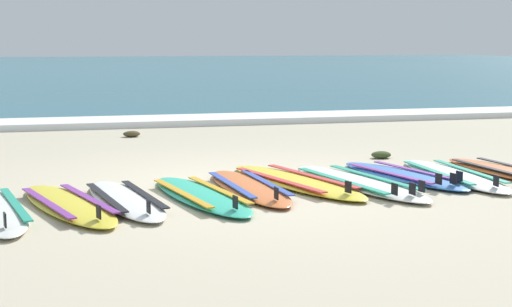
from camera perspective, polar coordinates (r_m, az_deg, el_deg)
name	(u,v)px	position (r m, az deg, el deg)	size (l,w,h in m)	color
ground_plane	(240,187)	(7.68, -1.24, -2.58)	(80.00, 80.00, 0.00)	#C1B599
sea	(95,68)	(43.02, -12.06, 6.36)	(80.00, 60.00, 0.10)	#23667A
wave_foam_strip	(162,121)	(13.74, -7.10, 2.47)	(80.00, 1.20, 0.11)	white
surfboard_1	(68,204)	(6.92, -14.02, -3.75)	(1.10, 2.12, 0.18)	yellow
surfboard_2	(125,199)	(7.03, -9.86, -3.44)	(0.83, 2.02, 0.18)	white
surfboard_3	(200,195)	(7.14, -4.22, -3.16)	(0.91, 2.12, 0.18)	#2DB793
surfboard_4	(249,187)	(7.51, -0.56, -2.55)	(0.67, 2.06, 0.18)	orange
surfboard_5	(295,181)	(7.83, 2.97, -2.11)	(1.20, 2.36, 0.18)	yellow
surfboard_6	(358,182)	(7.83, 7.69, -2.17)	(1.04, 2.35, 0.18)	silver
surfboard_7	(403,175)	(8.31, 11.02, -1.63)	(0.97, 2.05, 0.18)	#3875CC
surfboard_8	(453,175)	(8.46, 14.66, -1.58)	(0.54, 2.15, 0.18)	white
surfboard_9	(504,171)	(8.88, 18.23, -1.27)	(0.70, 2.00, 0.18)	orange
seaweed_clump_near_shoreline	(381,155)	(9.72, 9.44, -0.09)	(0.26, 0.21, 0.09)	#384723
seaweed_clump_mid_sand	(132,134)	(11.92, -9.38, 1.47)	(0.27, 0.21, 0.09)	#4C4228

